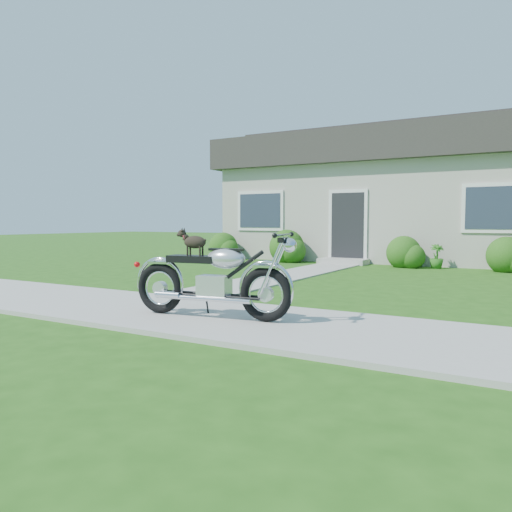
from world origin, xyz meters
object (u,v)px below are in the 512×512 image
at_px(house, 422,194).
at_px(motorcycle_with_dog, 214,279).
at_px(potted_plant_right, 437,256).
at_px(potted_plant_left, 289,251).

bearing_deg(house, motorcycle_with_dog, -90.03).
xyz_separation_m(potted_plant_right, motorcycle_with_dog, (-1.13, -8.69, 0.21)).
xyz_separation_m(potted_plant_left, motorcycle_with_dog, (3.23, -8.69, 0.20)).
distance_m(potted_plant_left, motorcycle_with_dog, 9.28).
distance_m(house, potted_plant_left, 5.07).
height_order(potted_plant_left, potted_plant_right, potted_plant_left).
height_order(house, potted_plant_left, house).
xyz_separation_m(potted_plant_left, potted_plant_right, (4.37, 0.00, -0.01)).
bearing_deg(house, potted_plant_left, -133.24).
xyz_separation_m(house, potted_plant_left, (-3.24, -3.44, -1.82)).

